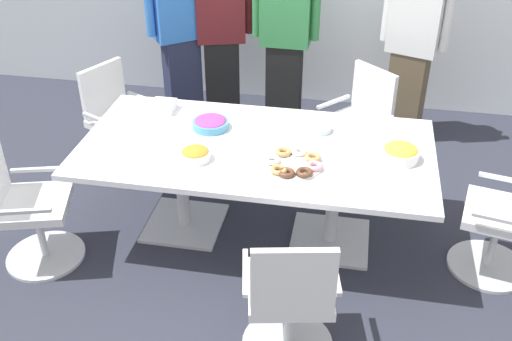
% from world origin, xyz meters
% --- Properties ---
extents(ground_plane, '(10.00, 10.00, 0.01)m').
position_xyz_m(ground_plane, '(0.00, 0.00, -0.01)').
color(ground_plane, '#2D303D').
extents(conference_table, '(2.40, 1.20, 0.75)m').
position_xyz_m(conference_table, '(0.00, 0.00, 0.63)').
color(conference_table, silver).
rests_on(conference_table, ground).
extents(office_chair_0, '(0.64, 0.64, 0.91)m').
position_xyz_m(office_chair_0, '(0.39, -1.07, 0.41)').
color(office_chair_0, silver).
rests_on(office_chair_0, ground).
extents(office_chair_1, '(0.64, 0.64, 0.91)m').
position_xyz_m(office_chair_1, '(1.70, -0.10, 0.41)').
color(office_chair_1, silver).
rests_on(office_chair_1, ground).
extents(office_chair_2, '(0.76, 0.76, 0.91)m').
position_xyz_m(office_chair_2, '(0.67, 1.01, 0.41)').
color(office_chair_2, silver).
rests_on(office_chair_2, ground).
extents(office_chair_3, '(0.72, 0.72, 0.91)m').
position_xyz_m(office_chair_3, '(-1.30, 0.71, 0.41)').
color(office_chair_3, silver).
rests_on(office_chair_3, ground).
extents(office_chair_4, '(0.67, 0.67, 0.91)m').
position_xyz_m(office_chair_4, '(-1.46, -0.56, 0.41)').
color(office_chair_4, silver).
rests_on(office_chair_4, ground).
extents(person_standing_0, '(0.53, 0.45, 1.83)m').
position_xyz_m(person_standing_0, '(-1.00, 1.59, 0.96)').
color(person_standing_0, '#232842').
rests_on(person_standing_0, ground).
extents(person_standing_1, '(0.61, 0.34, 1.73)m').
position_xyz_m(person_standing_1, '(-0.65, 1.73, 0.90)').
color(person_standing_1, black).
rests_on(person_standing_1, ground).
extents(person_standing_2, '(0.61, 0.23, 1.75)m').
position_xyz_m(person_standing_2, '(-0.05, 1.71, 0.92)').
color(person_standing_2, black).
rests_on(person_standing_2, ground).
extents(person_standing_3, '(0.60, 0.36, 1.74)m').
position_xyz_m(person_standing_3, '(1.08, 1.74, 0.91)').
color(person_standing_3, brown).
rests_on(person_standing_3, ground).
extents(snack_bowl_chips_yellow, '(0.25, 0.25, 0.11)m').
position_xyz_m(snack_bowl_chips_yellow, '(0.96, -0.00, 0.80)').
color(snack_bowl_chips_yellow, white).
rests_on(snack_bowl_chips_yellow, conference_table).
extents(snack_bowl_candy_mix, '(0.26, 0.26, 0.08)m').
position_xyz_m(snack_bowl_candy_mix, '(-0.37, 0.19, 0.79)').
color(snack_bowl_candy_mix, '#4C9EC6').
rests_on(snack_bowl_candy_mix, conference_table).
extents(snack_bowl_chips_orange, '(0.20, 0.20, 0.08)m').
position_xyz_m(snack_bowl_chips_orange, '(-0.36, -0.24, 0.79)').
color(snack_bowl_chips_orange, white).
rests_on(snack_bowl_chips_orange, conference_table).
extents(donut_platter, '(0.38, 0.38, 0.04)m').
position_xyz_m(donut_platter, '(0.29, -0.21, 0.77)').
color(donut_platter, white).
rests_on(donut_platter, conference_table).
extents(plate_stack, '(0.18, 0.18, 0.04)m').
position_xyz_m(plate_stack, '(0.40, 0.29, 0.77)').
color(plate_stack, white).
rests_on(plate_stack, conference_table).
extents(napkin_pile, '(0.17, 0.17, 0.07)m').
position_xyz_m(napkin_pile, '(-0.78, 0.39, 0.79)').
color(napkin_pile, white).
rests_on(napkin_pile, conference_table).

